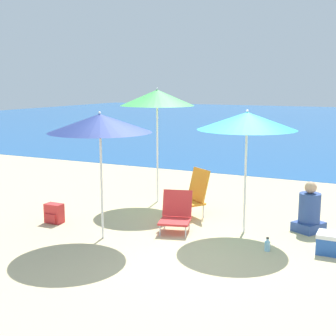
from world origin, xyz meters
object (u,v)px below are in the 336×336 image
Objects in this scene: beach_umbrella_green at (157,98)px; person_seated_near at (309,212)px; beach_umbrella_navy at (100,123)px; water_bottle at (267,246)px; beach_umbrella_teal at (247,121)px; cooler_box at (333,243)px; backpack_red at (54,213)px; beach_chair_red at (176,213)px; beach_chair_orange at (194,193)px.

beach_umbrella_green is 3.79m from person_seated_near.
beach_umbrella_navy is 0.86× the size of beach_umbrella_green.
beach_umbrella_navy is 3.18m from water_bottle.
beach_umbrella_teal reaches higher than cooler_box.
beach_umbrella_teal is 2.59m from beach_umbrella_green.
water_bottle is (2.56, 0.58, -1.79)m from beach_umbrella_navy.
beach_umbrella_teal is 3.80m from backpack_red.
person_seated_near reaches higher than cooler_box.
beach_umbrella_green is 5.35× the size of cooler_box.
backpack_red is at bearing -132.18° from person_seated_near.
beach_umbrella_navy reaches higher than beach_chair_red.
person_seated_near is (0.98, 0.55, -1.54)m from beach_umbrella_teal.
beach_umbrella_navy reaches higher than backpack_red.
beach_umbrella_green is at bearing 145.78° from water_bottle.
beach_umbrella_teal is 4.62× the size of cooler_box.
beach_chair_orange is at bearing 144.13° from water_bottle.
beach_chair_orange is at bearing 35.26° from backpack_red.
beach_umbrella_teal is at bearing 9.06° from beach_chair_orange.
beach_chair_red is at bearing -53.91° from beach_umbrella_green.
beach_chair_red is 0.82× the size of person_seated_near.
beach_umbrella_navy is 2.90× the size of beach_chair_red.
beach_umbrella_navy is 2.01m from beach_chair_red.
beach_chair_red is at bearing 14.12° from backpack_red.
person_seated_near is at bearing 34.36° from beach_chair_orange.
beach_chair_orange reaches higher than person_seated_near.
beach_umbrella_navy is 2.55m from beach_umbrella_green.
beach_chair_red is (1.18, -1.63, -1.88)m from beach_umbrella_green.
beach_chair_red reaches higher than cooler_box.
beach_umbrella_teal reaches higher than beach_umbrella_navy.
beach_umbrella_teal is 2.30× the size of beach_chair_orange.
beach_chair_orange is (1.11, -0.68, -1.74)m from beach_umbrella_green.
water_bottle is at bearing -160.71° from cooler_box.
cooler_box is (4.73, 0.55, -0.02)m from backpack_red.
beach_umbrella_green is at bearing 151.70° from beach_umbrella_teal.
beach_umbrella_green is 4.55m from cooler_box.
beach_umbrella_navy is at bearing -165.52° from cooler_box.
beach_chair_orange reaches higher than water_bottle.
person_seated_near is 1.93× the size of cooler_box.
beach_umbrella_green is 3.38× the size of beach_chair_red.
cooler_box is at bearing -15.25° from beach_umbrella_teal.
beach_umbrella_navy is 2.38× the size of person_seated_near.
person_seated_near reaches higher than beach_chair_red.
beach_umbrella_navy is 5.85× the size of backpack_red.
person_seated_near is at bearing 19.55° from backpack_red.
beach_chair_red is (0.07, -0.94, -0.13)m from beach_chair_orange.
beach_umbrella_teal is 2.40× the size of person_seated_near.
water_bottle is at bearing -1.85° from beach_chair_orange.
cooler_box reaches higher than water_bottle.
person_seated_near is at bearing 9.44° from beach_chair_red.
beach_umbrella_green reaches higher than beach_chair_red.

